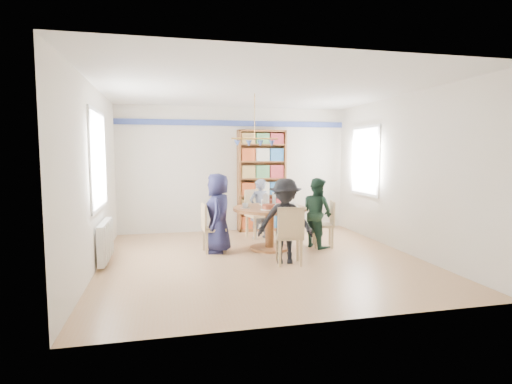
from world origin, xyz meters
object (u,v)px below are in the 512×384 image
object	(u,v)px
person_right	(317,213)
person_near	(285,221)
chair_near	(290,233)
bookshelf	(262,182)
radiator	(105,241)
chair_far	(257,211)
chair_right	(327,222)
person_left	(218,213)
dining_table	(270,218)
chair_left	(210,225)
person_far	(259,209)

from	to	relation	value
person_right	person_near	size ratio (longest dim) A/B	0.96
chair_near	bookshelf	xyz separation A→B (m)	(0.23, 2.78, 0.59)
radiator	person_near	xyz separation A→B (m)	(2.72, -0.60, 0.31)
radiator	chair_far	bearing A→B (deg)	27.16
radiator	person_right	bearing A→B (deg)	4.49
person_near	person_right	bearing A→B (deg)	60.06
chair_right	person_left	size ratio (longest dim) A/B	0.62
chair_near	person_near	world-z (taller)	person_near
person_right	dining_table	bearing A→B (deg)	65.99
chair_left	person_far	size ratio (longest dim) A/B	0.71
person_right	bookshelf	size ratio (longest dim) A/B	0.57
chair_left	person_left	bearing A→B (deg)	-13.93
person_right	chair_left	bearing A→B (deg)	67.09
person_far	person_near	xyz separation A→B (m)	(-0.02, -1.84, 0.06)
chair_far	chair_right	bearing A→B (deg)	-46.82
chair_far	person_near	world-z (taller)	person_near
chair_near	chair_left	bearing A→B (deg)	135.61
radiator	person_left	bearing A→B (deg)	9.51
chair_right	person_left	world-z (taller)	person_left
chair_far	person_near	distance (m)	2.00
chair_left	bookshelf	distance (m)	2.25
person_left	chair_left	bearing A→B (deg)	-93.67
chair_near	chair_right	bearing A→B (deg)	44.52
chair_near	person_far	bearing A→B (deg)	90.17
person_left	bookshelf	bearing A→B (deg)	155.95
chair_far	person_far	size ratio (longest dim) A/B	0.81
chair_left	chair_far	world-z (taller)	chair_far
chair_right	bookshelf	world-z (taller)	bookshelf
chair_right	person_near	world-z (taller)	person_near
radiator	dining_table	size ratio (longest dim) A/B	0.77
dining_table	person_left	world-z (taller)	person_left
chair_right	person_right	world-z (taller)	person_right
dining_table	bookshelf	xyz separation A→B (m)	(0.27, 1.72, 0.53)
radiator	person_near	distance (m)	2.80
chair_left	person_left	size ratio (longest dim) A/B	0.62
chair_left	chair_far	size ratio (longest dim) A/B	0.88
chair_right	person_near	bearing A→B (deg)	-140.59
person_left	person_right	world-z (taller)	person_left
dining_table	person_right	distance (m)	0.88
dining_table	chair_right	size ratio (longest dim) A/B	1.55
chair_right	person_near	xyz separation A→B (m)	(-1.06, -0.87, 0.20)
chair_far	person_far	xyz separation A→B (m)	(0.02, -0.15, 0.07)
chair_near	bookshelf	world-z (taller)	bookshelf
person_near	bookshelf	bearing A→B (deg)	99.04
chair_far	person_right	world-z (taller)	person_right
chair_right	person_near	distance (m)	1.38
chair_left	bookshelf	bearing A→B (deg)	52.05
radiator	chair_near	xyz separation A→B (m)	(2.75, -0.74, 0.15)
radiator	chair_far	distance (m)	3.06
dining_table	chair_far	bearing A→B (deg)	89.70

